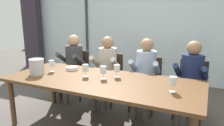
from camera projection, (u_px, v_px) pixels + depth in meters
The scene contains 21 objects.
ground at pixel (127, 102), 3.85m from camera, with size 14.00×14.00×0.00m, color #4C4742.
window_glass_panel at pixel (152, 26), 4.92m from camera, with size 7.80×0.03×2.60m, color silver.
window_mullion_left at pixel (87, 24), 5.63m from camera, with size 0.06×0.06×2.60m, color #38383D.
hillside_vineyard at pixel (177, 32), 8.67m from camera, with size 13.80×2.40×1.70m, color #386633.
curtain_heavy_drape at pixel (32, 23), 6.23m from camera, with size 0.56×0.20×2.60m, color #332D38.
dining_table at pixel (101, 84), 2.82m from camera, with size 2.60×1.06×0.72m.
chair_near_curtain at pixel (77, 70), 4.10m from camera, with size 0.50×0.50×0.87m.
chair_left_of_center at pixel (109, 74), 3.84m from camera, with size 0.47×0.47×0.87m.
chair_center at pixel (147, 79), 3.51m from camera, with size 0.46×0.46×0.87m.
chair_right_of_center at pixel (192, 84), 3.26m from camera, with size 0.47×0.47×0.87m.
person_charcoal_jacket at pixel (72, 63), 3.95m from camera, with size 0.47×0.62×1.19m.
person_beige_jumper at pixel (106, 67), 3.66m from camera, with size 0.48×0.63×1.19m.
person_pale_blue_shirt at pixel (145, 71), 3.37m from camera, with size 0.48×0.63×1.19m.
person_navy_polo at pixel (191, 76), 3.09m from camera, with size 0.48×0.63×1.19m.
ice_bucket_primary at pixel (37, 66), 3.01m from camera, with size 0.21×0.21×0.23m.
tasting_bowl at pixel (72, 68), 3.27m from camera, with size 0.18×0.18×0.05m, color silver.
wine_glass_by_left_taster at pixel (86, 68), 2.90m from camera, with size 0.08×0.08×0.17m.
wine_glass_near_bucket at pixel (117, 69), 2.88m from camera, with size 0.08×0.08×0.17m.
wine_glass_center_pour at pixel (173, 82), 2.34m from camera, with size 0.08×0.08×0.17m.
wine_glass_by_right_taster at pixel (52, 64), 3.16m from camera, with size 0.08×0.08×0.17m.
wine_glass_spare_empty at pixel (103, 70), 2.80m from camera, with size 0.08×0.08×0.17m.
Camera 1 is at (1.27, -2.37, 1.57)m, focal length 33.98 mm.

